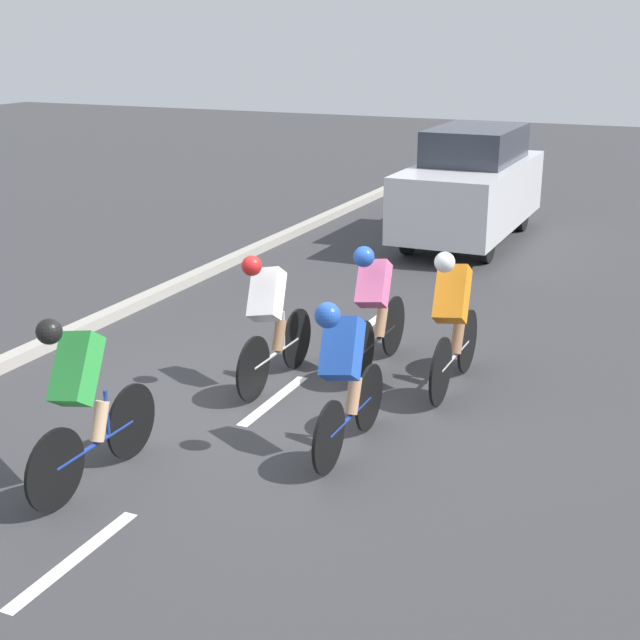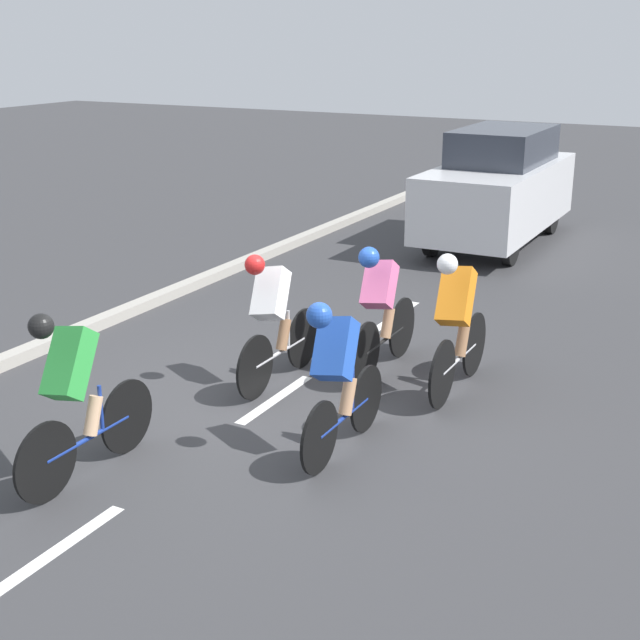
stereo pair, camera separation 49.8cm
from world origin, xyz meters
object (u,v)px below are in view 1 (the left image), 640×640
Objects in this scene: cyclist_green at (83,397)px; cyclist_orange at (453,318)px; cyclist_pink at (375,305)px; support_car at (471,185)px; cyclist_blue at (344,372)px; cyclist_white at (270,317)px.

cyclist_green is 3.94m from cyclist_orange.
support_car is (0.73, -6.71, 0.25)m from cyclist_pink.
support_car reaches higher than cyclist_orange.
support_car is (1.22, -8.74, 0.24)m from cyclist_blue.
cyclist_blue is (-1.35, 1.18, 0.02)m from cyclist_white.
cyclist_orange is (-2.19, -3.28, 0.01)m from cyclist_green.
cyclist_white is 1.93m from cyclist_orange.
cyclist_white is 7.57m from support_car.
cyclist_pink is 6.75m from support_car.
cyclist_white is at bearing -98.37° from cyclist_green.
cyclist_pink is (0.49, -2.03, -0.01)m from cyclist_blue.
cyclist_blue is at bearing -140.56° from cyclist_green.
cyclist_orange is at bearing 169.44° from cyclist_pink.
cyclist_blue is 0.94× the size of cyclist_pink.
cyclist_orange reaches higher than cyclist_white.
cyclist_green reaches higher than cyclist_blue.
cyclist_green is 0.98× the size of cyclist_orange.
cyclist_pink is at bearing -109.84° from cyclist_green.
cyclist_orange is (-0.94, 0.18, 0.03)m from cyclist_pink.
cyclist_green is at bearing 56.31° from cyclist_orange.
cyclist_white is 1.22m from cyclist_pink.
cyclist_pink is at bearing -135.35° from cyclist_white.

